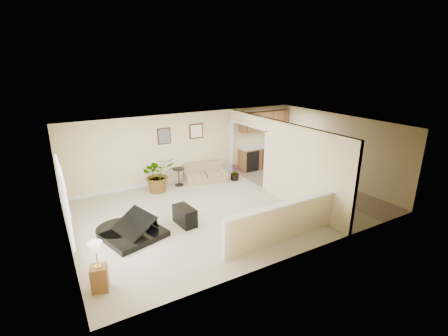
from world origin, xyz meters
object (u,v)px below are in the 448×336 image
piano_bench (185,216)px  small_plant (235,174)px  lamp_stand (98,270)px  accent_table (179,175)px  piano (130,216)px  palm_plant (158,175)px  loveseat (204,172)px

piano_bench → small_plant: (3.02, 2.31, -0.00)m
small_plant → lamp_stand: 6.81m
accent_table → lamp_stand: bearing=-127.9°
piano_bench → small_plant: bearing=37.3°
piano → lamp_stand: bearing=-137.7°
piano → accent_table: piano is taller
palm_plant → small_plant: palm_plant is taller
small_plant → lamp_stand: bearing=-144.3°
palm_plant → small_plant: size_ratio=2.07×
piano → piano_bench: bearing=-20.8°
loveseat → lamp_stand: bearing=-123.5°
loveseat → palm_plant: 1.85m
loveseat → palm_plant: palm_plant is taller
piano → accent_table: 3.63m
loveseat → palm_plant: bearing=-163.0°
palm_plant → small_plant: (2.84, -0.35, -0.35)m
accent_table → lamp_stand: size_ratio=0.61×
piano_bench → small_plant: small_plant is taller
small_plant → lamp_stand: (-5.53, -3.97, 0.19)m
piano → accent_table: bearing=32.0°
piano_bench → loveseat: (2.01, 2.82, 0.07)m
piano_bench → piano: bearing=175.6°
accent_table → piano_bench: bearing=-109.3°
palm_plant → small_plant: bearing=-6.9°
accent_table → palm_plant: size_ratio=0.52×
accent_table → palm_plant: bearing=-167.9°
piano → lamp_stand: 2.08m
piano → piano_bench: (1.43, -0.11, -0.29)m
palm_plant → lamp_stand: 5.08m
piano_bench → accent_table: 3.00m
piano_bench → accent_table: accent_table is taller
piano → palm_plant: 3.01m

